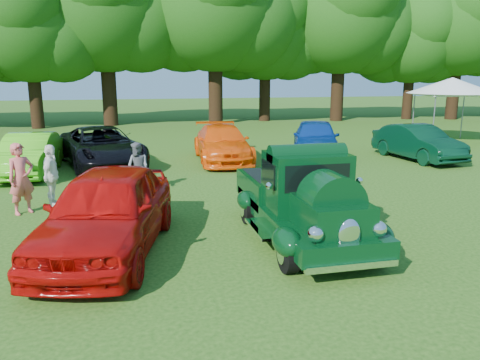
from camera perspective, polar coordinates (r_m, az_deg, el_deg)
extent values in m
plane|color=#1E4710|center=(9.74, 0.76, -7.66)|extent=(120.00, 120.00, 0.00)
cylinder|color=black|center=(8.28, 5.91, -8.73)|extent=(0.22, 0.74, 0.74)
cylinder|color=black|center=(8.95, 16.15, -7.53)|extent=(0.22, 0.74, 0.74)
cylinder|color=black|center=(10.89, 0.99, -3.38)|extent=(0.22, 0.74, 0.74)
cylinder|color=black|center=(11.40, 9.16, -2.81)|extent=(0.22, 0.74, 0.74)
cube|color=black|center=(9.85, 7.67, -4.33)|extent=(1.73, 4.52, 0.34)
cube|color=black|center=(8.53, 10.98, -4.32)|extent=(1.11, 1.46, 0.62)
cube|color=black|center=(9.54, 8.08, -0.28)|extent=(1.57, 1.16, 1.21)
cube|color=black|center=(8.99, 9.39, 0.26)|extent=(1.31, 0.06, 0.52)
cube|color=black|center=(11.02, 5.18, -0.91)|extent=(1.73, 2.06, 0.58)
cube|color=black|center=(10.96, 5.21, 0.52)|extent=(1.49, 1.81, 0.05)
ellipsoid|color=black|center=(8.21, 5.74, -7.51)|extent=(0.50, 0.86, 0.50)
ellipsoid|color=black|center=(8.90, 16.40, -6.36)|extent=(0.50, 0.86, 0.50)
ellipsoid|color=black|center=(10.82, 0.68, -2.48)|extent=(0.38, 0.72, 0.42)
ellipsoid|color=black|center=(11.37, 9.47, -1.91)|extent=(0.38, 0.72, 0.42)
ellipsoid|color=white|center=(7.92, 13.17, -6.68)|extent=(0.41, 0.12, 0.60)
sphere|color=white|center=(7.74, 9.20, -6.51)|extent=(0.28, 0.28, 0.28)
sphere|color=white|center=(8.22, 16.51, -5.73)|extent=(0.28, 0.28, 0.28)
cube|color=white|center=(7.96, 13.48, -10.17)|extent=(1.63, 0.11, 0.11)
cube|color=white|center=(12.08, 3.60, -1.63)|extent=(1.63, 0.11, 0.11)
imported|color=#AC0907|center=(9.37, -15.85, -3.65)|extent=(3.06, 5.19, 1.66)
imported|color=#4ABF19|center=(17.66, -24.27, 2.85)|extent=(1.72, 4.36, 1.41)
imported|color=black|center=(18.31, -16.51, 3.89)|extent=(3.80, 5.82, 1.49)
imported|color=#F85308|center=(18.71, -2.18, 4.47)|extent=(2.23, 4.98, 1.42)
imported|color=navy|center=(19.93, 9.21, 5.04)|extent=(3.30, 4.95, 1.56)
imported|color=black|center=(20.34, 20.85, 4.30)|extent=(1.90, 4.41, 1.41)
imported|color=#D85B59|center=(12.71, -25.12, 0.14)|extent=(0.77, 0.73, 1.78)
imported|color=slate|center=(14.02, -12.34, 1.52)|extent=(0.90, 0.90, 1.48)
imported|color=white|center=(13.10, -22.00, 0.46)|extent=(0.53, 1.01, 1.64)
cube|color=silver|center=(26.37, 24.34, 9.51)|extent=(3.54, 3.54, 0.12)
cone|color=silver|center=(26.36, 24.43, 10.47)|extent=(5.19, 5.19, 0.79)
cylinder|color=slate|center=(24.70, 22.53, 6.64)|extent=(0.06, 0.06, 2.37)
cylinder|color=slate|center=(27.16, 20.37, 7.28)|extent=(0.06, 0.06, 2.37)
cylinder|color=slate|center=(28.22, 25.47, 7.02)|extent=(0.06, 0.06, 2.37)
cylinder|color=black|center=(32.94, -23.65, 9.23)|extent=(0.79, 0.79, 3.97)
sphere|color=#17450E|center=(33.05, -24.38, 17.05)|extent=(7.25, 7.25, 7.25)
cylinder|color=black|center=(33.23, -15.66, 10.57)|extent=(0.96, 0.96, 4.81)
sphere|color=#17450E|center=(33.52, -16.26, 19.97)|extent=(8.80, 8.80, 8.80)
cylinder|color=black|center=(32.94, -3.01, 11.05)|extent=(0.98, 0.98, 4.88)
sphere|color=#17450E|center=(33.25, -3.13, 20.67)|extent=(8.92, 8.92, 8.92)
cylinder|color=black|center=(35.45, 3.03, 10.53)|extent=(0.82, 0.82, 4.09)
sphere|color=#17450E|center=(35.57, 3.12, 18.06)|extent=(7.48, 7.48, 7.48)
cylinder|color=black|center=(36.13, 11.79, 10.80)|extent=(0.94, 0.94, 4.68)
sphere|color=#17450E|center=(36.37, 12.19, 19.21)|extent=(8.55, 8.55, 8.55)
cylinder|color=black|center=(39.02, 19.79, 9.77)|extent=(0.75, 0.75, 3.75)
sphere|color=#17450E|center=(39.09, 20.27, 16.03)|extent=(6.86, 6.86, 6.86)
cylinder|color=black|center=(40.09, 24.57, 9.95)|extent=(0.89, 0.89, 4.47)
sphere|color=#17450E|center=(40.27, 25.26, 17.19)|extent=(8.18, 8.18, 8.18)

